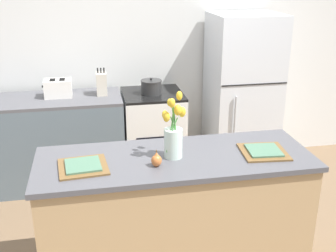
# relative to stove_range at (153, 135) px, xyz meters

# --- Properties ---
(back_wall) EXTENTS (5.20, 0.08, 2.70)m
(back_wall) POSITION_rel_stove_range_xyz_m (-0.10, 0.40, 0.89)
(back_wall) COLOR silver
(back_wall) RESTS_ON ground_plane
(kitchen_island) EXTENTS (1.80, 0.66, 0.94)m
(kitchen_island) POSITION_rel_stove_range_xyz_m (-0.10, -1.60, 0.02)
(kitchen_island) COLOR tan
(kitchen_island) RESTS_ON ground_plane
(back_counter) EXTENTS (1.68, 0.60, 0.91)m
(back_counter) POSITION_rel_stove_range_xyz_m (-1.16, 0.00, 0.00)
(back_counter) COLOR slate
(back_counter) RESTS_ON ground_plane
(stove_range) EXTENTS (0.60, 0.61, 0.91)m
(stove_range) POSITION_rel_stove_range_xyz_m (0.00, 0.00, 0.00)
(stove_range) COLOR silver
(stove_range) RESTS_ON ground_plane
(refrigerator) EXTENTS (0.68, 0.67, 1.67)m
(refrigerator) POSITION_rel_stove_range_xyz_m (0.95, 0.00, 0.38)
(refrigerator) COLOR silver
(refrigerator) RESTS_ON ground_plane
(flower_vase) EXTENTS (0.15, 0.14, 0.43)m
(flower_vase) POSITION_rel_stove_range_xyz_m (-0.11, -1.60, 0.64)
(flower_vase) COLOR silver
(flower_vase) RESTS_ON kitchen_island
(pear_figurine) EXTENTS (0.07, 0.07, 0.11)m
(pear_figurine) POSITION_rel_stove_range_xyz_m (-0.24, -1.71, 0.53)
(pear_figurine) COLOR #C66B33
(pear_figurine) RESTS_ON kitchen_island
(plate_setting_left) EXTENTS (0.32, 0.32, 0.02)m
(plate_setting_left) POSITION_rel_stove_range_xyz_m (-0.69, -1.65, 0.50)
(plate_setting_left) COLOR brown
(plate_setting_left) RESTS_ON kitchen_island
(plate_setting_right) EXTENTS (0.32, 0.32, 0.02)m
(plate_setting_right) POSITION_rel_stove_range_xyz_m (0.49, -1.65, 0.50)
(plate_setting_right) COLOR brown
(plate_setting_right) RESTS_ON kitchen_island
(toaster) EXTENTS (0.28, 0.18, 0.17)m
(toaster) POSITION_rel_stove_range_xyz_m (-0.92, 0.04, 0.54)
(toaster) COLOR silver
(toaster) RESTS_ON back_counter
(cooking_pot) EXTENTS (0.21, 0.21, 0.16)m
(cooking_pot) POSITION_rel_stove_range_xyz_m (-0.02, -0.03, 0.53)
(cooking_pot) COLOR #2D2D2D
(cooking_pot) RESTS_ON stove_range
(knife_block) EXTENTS (0.10, 0.14, 0.27)m
(knife_block) POSITION_rel_stove_range_xyz_m (-0.50, 0.03, 0.57)
(knife_block) COLOR beige
(knife_block) RESTS_ON back_counter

